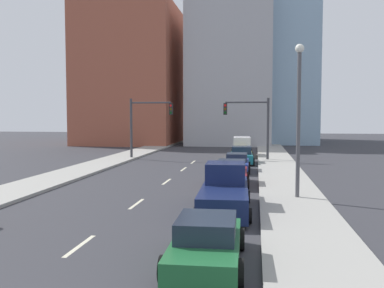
{
  "coord_description": "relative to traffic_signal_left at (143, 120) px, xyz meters",
  "views": [
    {
      "loc": [
        5.69,
        -4.96,
        4.27
      ],
      "look_at": [
        1.09,
        25.75,
        2.2
      ],
      "focal_mm": 40.0,
      "sensor_mm": 36.0,
      "label": 1
    }
  ],
  "objects": [
    {
      "name": "sidewalk_right",
      "position": [
        12.72,
        8.61,
        -3.76
      ],
      "size": [
        3.29,
        88.35,
        0.18
      ],
      "color": "#9E9B93",
      "rests_on": "ground"
    },
    {
      "name": "sedan_green",
      "position": [
        9.5,
        -28.58,
        -3.2
      ],
      "size": [
        2.23,
        4.77,
        1.38
      ],
      "rotation": [
        0.0,
        0.0,
        0.02
      ],
      "color": "#1E6033",
      "rests_on": "ground"
    },
    {
      "name": "traffic_signal_right",
      "position": [
        10.73,
        0.0,
        0.0
      ],
      "size": [
        4.28,
        0.35,
        5.92
      ],
      "color": "#38383D",
      "rests_on": "ground"
    },
    {
      "name": "pickup_truck_navy",
      "position": [
        9.51,
        -21.54,
        -3.0
      ],
      "size": [
        2.46,
        6.38,
        2.09
      ],
      "rotation": [
        0.0,
        0.0,
        0.03
      ],
      "color": "#141E47",
      "rests_on": "ground"
    },
    {
      "name": "lane_stripe_at_34m",
      "position": [
        5.18,
        -1.93,
        -3.84
      ],
      "size": [
        0.16,
        2.4,
        0.01
      ],
      "primitive_type": "cube",
      "color": "beige",
      "rests_on": "ground"
    },
    {
      "name": "sidewalk_left",
      "position": [
        -2.36,
        8.61,
        -3.76
      ],
      "size": [
        3.29,
        88.35,
        0.18
      ],
      "color": "#9E9B93",
      "rests_on": "ground"
    },
    {
      "name": "sedan_blue",
      "position": [
        9.45,
        -8.04,
        -3.2
      ],
      "size": [
        2.05,
        4.59,
        1.41
      ],
      "rotation": [
        0.0,
        0.0,
        0.01
      ],
      "color": "navy",
      "rests_on": "ground"
    },
    {
      "name": "sedan_maroon",
      "position": [
        9.4,
        -14.28,
        -3.15
      ],
      "size": [
        2.25,
        4.63,
        1.53
      ],
      "rotation": [
        0.0,
        0.0,
        0.02
      ],
      "color": "maroon",
      "rests_on": "ground"
    },
    {
      "name": "street_lamp",
      "position": [
        12.96,
        -18.66,
        0.71
      ],
      "size": [
        0.44,
        0.44,
        7.79
      ],
      "color": "#4C4C51",
      "rests_on": "ground"
    },
    {
      "name": "sedan_teal",
      "position": [
        9.62,
        -2.52,
        -3.14
      ],
      "size": [
        2.33,
        4.58,
        1.54
      ],
      "rotation": [
        0.0,
        0.0,
        0.04
      ],
      "color": "#196B75",
      "rests_on": "ground"
    },
    {
      "name": "box_truck_yellow",
      "position": [
        9.42,
        4.28,
        -2.88
      ],
      "size": [
        2.4,
        5.93,
        2.03
      ],
      "rotation": [
        0.0,
        0.0,
        0.04
      ],
      "color": "gold",
      "rests_on": "ground"
    },
    {
      "name": "building_glass_right",
      "position": [
        13.32,
        31.39,
        16.74
      ],
      "size": [
        13.0,
        20.0,
        41.17
      ],
      "color": "#8CADC6",
      "rests_on": "ground"
    },
    {
      "name": "lane_stripe_at_22m",
      "position": [
        5.18,
        -13.67,
        -3.84
      ],
      "size": [
        0.16,
        2.4,
        0.01
      ],
      "primitive_type": "cube",
      "color": "beige",
      "rests_on": "ground"
    },
    {
      "name": "lane_stripe_at_8m",
      "position": [
        5.18,
        -27.45,
        -3.84
      ],
      "size": [
        0.16,
        2.4,
        0.01
      ],
      "primitive_type": "cube",
      "color": "beige",
      "rests_on": "ground"
    },
    {
      "name": "building_brick_left",
      "position": [
        -8.02,
        23.39,
        6.46
      ],
      "size": [
        14.0,
        16.0,
        20.62
      ],
      "color": "#9E513D",
      "rests_on": "ground"
    },
    {
      "name": "traffic_signal_left",
      "position": [
        0.0,
        0.0,
        0.0
      ],
      "size": [
        4.28,
        0.35,
        5.92
      ],
      "color": "#38383D",
      "rests_on": "ground"
    },
    {
      "name": "lane_stripe_at_28m",
      "position": [
        5.18,
        -7.15,
        -3.84
      ],
      "size": [
        0.16,
        2.4,
        0.01
      ],
      "primitive_type": "cube",
      "color": "beige",
      "rests_on": "ground"
    },
    {
      "name": "lane_stripe_at_15m",
      "position": [
        5.18,
        -20.71,
        -3.84
      ],
      "size": [
        0.16,
        2.4,
        0.01
      ],
      "primitive_type": "cube",
      "color": "beige",
      "rests_on": "ground"
    },
    {
      "name": "building_office_center",
      "position": [
        6.96,
        27.39,
        7.18
      ],
      "size": [
        12.0,
        20.0,
        22.05
      ],
      "color": "#A8A8AD",
      "rests_on": "ground"
    }
  ]
}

